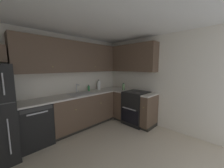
{
  "coord_description": "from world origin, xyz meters",
  "views": [
    {
      "loc": [
        -1.42,
        -1.55,
        1.62
      ],
      "look_at": [
        1.0,
        0.85,
        1.16
      ],
      "focal_mm": 20.78,
      "sensor_mm": 36.0,
      "label": 1
    }
  ],
  "objects_px": {
    "oven_range": "(136,107)",
    "soap_bottle": "(89,88)",
    "oil_bottle": "(123,87)",
    "paper_towel_roll": "(99,85)",
    "dishwasher": "(34,124)"
  },
  "relations": [
    {
      "from": "oven_range",
      "to": "soap_bottle",
      "type": "bearing_deg",
      "value": 127.78
    },
    {
      "from": "soap_bottle",
      "to": "oil_bottle",
      "type": "relative_size",
      "value": 0.85
    },
    {
      "from": "oil_bottle",
      "to": "paper_towel_roll",
      "type": "bearing_deg",
      "value": 127.71
    },
    {
      "from": "oven_range",
      "to": "oil_bottle",
      "type": "xyz_separation_m",
      "value": [
        -0.02,
        0.47,
        0.55
      ]
    },
    {
      "from": "oven_range",
      "to": "soap_bottle",
      "type": "relative_size",
      "value": 5.78
    },
    {
      "from": "oil_bottle",
      "to": "oven_range",
      "type": "bearing_deg",
      "value": -87.68
    },
    {
      "from": "oven_range",
      "to": "oil_bottle",
      "type": "distance_m",
      "value": 0.72
    },
    {
      "from": "dishwasher",
      "to": "soap_bottle",
      "type": "relative_size",
      "value": 4.78
    },
    {
      "from": "oven_range",
      "to": "oil_bottle",
      "type": "bearing_deg",
      "value": 92.32
    },
    {
      "from": "paper_towel_roll",
      "to": "oil_bottle",
      "type": "distance_m",
      "value": 0.77
    },
    {
      "from": "oven_range",
      "to": "oil_bottle",
      "type": "height_order",
      "value": "oil_bottle"
    },
    {
      "from": "dishwasher",
      "to": "paper_towel_roll",
      "type": "relative_size",
      "value": 2.71
    },
    {
      "from": "paper_towel_roll",
      "to": "dishwasher",
      "type": "bearing_deg",
      "value": -175.09
    },
    {
      "from": "paper_towel_roll",
      "to": "oven_range",
      "type": "bearing_deg",
      "value": -65.56
    },
    {
      "from": "oven_range",
      "to": "soap_bottle",
      "type": "height_order",
      "value": "soap_bottle"
    }
  ]
}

